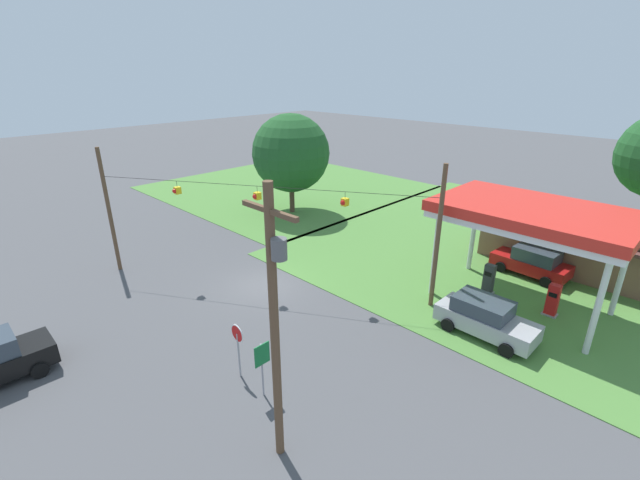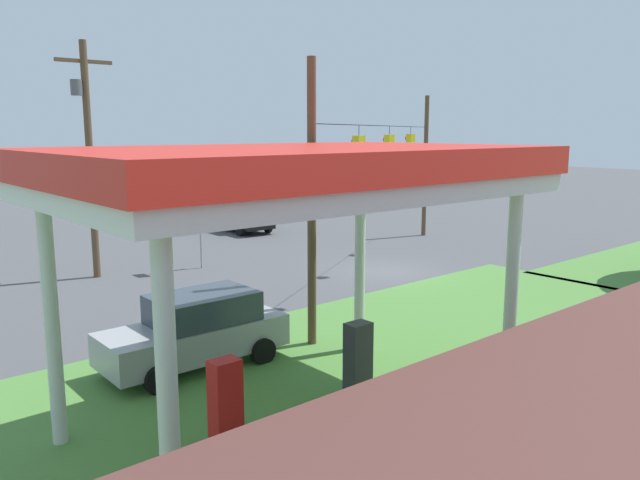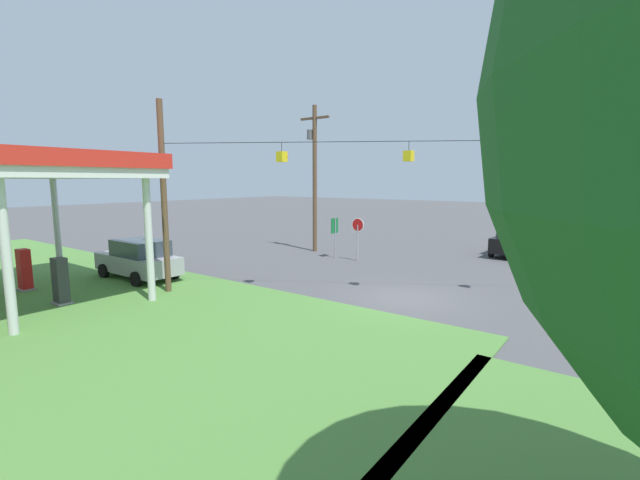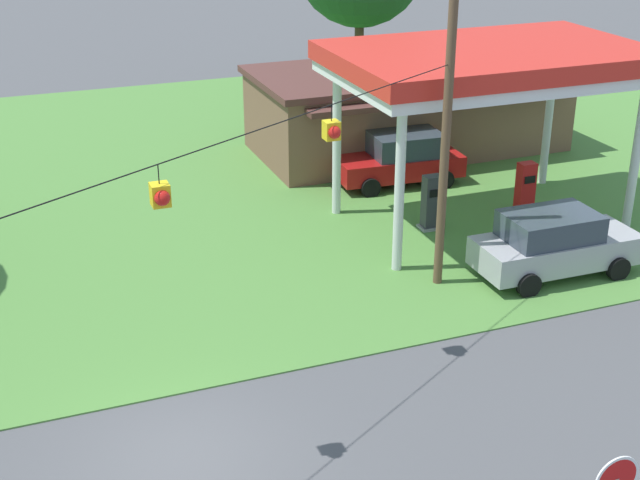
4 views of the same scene
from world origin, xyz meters
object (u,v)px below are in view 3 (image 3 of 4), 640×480
fuel_pump_near (61,283)px  car_at_pumps_front (139,259)px  utility_pole_main (314,171)px  fuel_pump_far (25,271)px  stop_sign_roadside (358,230)px  gas_station_canopy (32,168)px  route_sign (335,230)px  car_on_crossroad (515,239)px

fuel_pump_near → car_at_pumps_front: bearing=-68.0°
fuel_pump_near → utility_pole_main: bearing=-90.4°
fuel_pump_far → utility_pole_main: (-3.51, -15.45, 4.38)m
stop_sign_roadside → utility_pole_main: (4.14, -1.32, 3.42)m
gas_station_canopy → route_sign: gas_station_canopy is taller
gas_station_canopy → car_at_pumps_front: gas_station_canopy is taller
gas_station_canopy → route_sign: 15.19m
fuel_pump_near → fuel_pump_far: bearing=0.0°
car_at_pumps_front → utility_pole_main: utility_pole_main is taller
stop_sign_roadside → route_sign: size_ratio=1.04×
car_on_crossroad → utility_pole_main: utility_pole_main is taller
gas_station_canopy → fuel_pump_near: size_ratio=5.23×
car_on_crossroad → route_sign: size_ratio=1.84×
gas_station_canopy → car_at_pumps_front: bearing=-90.5°
car_at_pumps_front → route_sign: route_sign is taller
route_sign → utility_pole_main: (2.52, -1.29, 3.52)m
fuel_pump_near → route_sign: size_ratio=0.74×
gas_station_canopy → fuel_pump_near: gas_station_canopy is taller
car_on_crossroad → utility_pole_main: size_ratio=0.47×
gas_station_canopy → stop_sign_roadside: 15.68m
fuel_pump_far → route_sign: size_ratio=0.74×
car_at_pumps_front → route_sign: size_ratio=1.94×
car_at_pumps_front → car_on_crossroad: size_ratio=1.05×
fuel_pump_far → utility_pole_main: utility_pole_main is taller
car_at_pumps_front → car_on_crossroad: car_on_crossroad is taller
utility_pole_main → route_sign: bearing=152.9°
gas_station_canopy → utility_pole_main: utility_pole_main is taller
fuel_pump_far → route_sign: 15.42m
fuel_pump_near → stop_sign_roadside: size_ratio=0.71×
car_at_pumps_front → stop_sign_roadside: 11.67m
fuel_pump_far → stop_sign_roadside: bearing=-118.4°
stop_sign_roadside → utility_pole_main: 5.52m
fuel_pump_far → car_on_crossroad: bearing=-124.1°
stop_sign_roadside → utility_pole_main: size_ratio=0.27×
gas_station_canopy → fuel_pump_far: bearing=-0.0°
car_at_pumps_front → fuel_pump_near: bearing=112.5°
car_at_pumps_front → car_on_crossroad: (-12.80, -17.32, 0.06)m
fuel_pump_near → car_at_pumps_front: (1.66, -4.11, 0.10)m
stop_sign_roadside → gas_station_canopy: bearing=-112.8°
route_sign → stop_sign_roadside: bearing=179.1°
fuel_pump_far → stop_sign_roadside: (-7.65, -14.14, 0.96)m
car_on_crossroad → utility_pole_main: 13.23m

